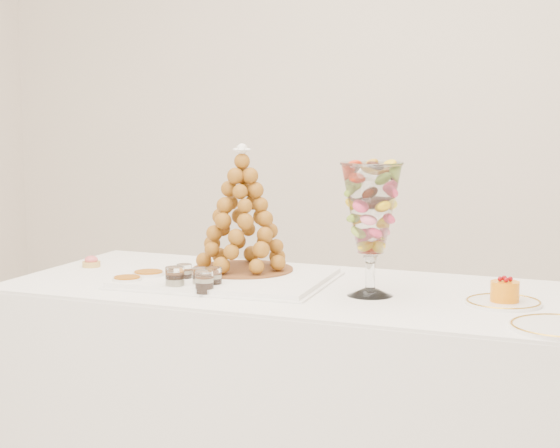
% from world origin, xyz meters
% --- Properties ---
extents(buffet_table, '(1.98, 0.84, 0.74)m').
position_xyz_m(buffet_table, '(0.12, 0.20, 0.37)').
color(buffet_table, white).
rests_on(buffet_table, ground).
extents(lace_tray, '(0.64, 0.49, 0.02)m').
position_xyz_m(lace_tray, '(-0.20, 0.19, 0.76)').
color(lace_tray, white).
rests_on(lace_tray, buffet_table).
extents(macaron_vase, '(0.18, 0.18, 0.39)m').
position_xyz_m(macaron_vase, '(0.28, 0.15, 1.00)').
color(macaron_vase, white).
rests_on(macaron_vase, buffet_table).
extents(cake_plate, '(0.21, 0.21, 0.01)m').
position_xyz_m(cake_plate, '(0.67, 0.16, 0.75)').
color(cake_plate, white).
rests_on(cake_plate, buffet_table).
extents(pink_tart, '(0.06, 0.06, 0.04)m').
position_xyz_m(pink_tart, '(-0.74, 0.27, 0.76)').
color(pink_tart, tan).
rests_on(pink_tart, buffet_table).
extents(verrine_a, '(0.05, 0.05, 0.06)m').
position_xyz_m(verrine_a, '(-0.30, 0.11, 0.78)').
color(verrine_a, white).
rests_on(verrine_a, buffet_table).
extents(verrine_b, '(0.05, 0.05, 0.07)m').
position_xyz_m(verrine_b, '(-0.21, 0.04, 0.78)').
color(verrine_b, white).
rests_on(verrine_b, buffet_table).
extents(verrine_c, '(0.06, 0.06, 0.07)m').
position_xyz_m(verrine_c, '(-0.18, 0.05, 0.78)').
color(verrine_c, white).
rests_on(verrine_c, buffet_table).
extents(verrine_d, '(0.06, 0.06, 0.08)m').
position_xyz_m(verrine_d, '(-0.27, -0.01, 0.78)').
color(verrine_d, white).
rests_on(verrine_d, buffet_table).
extents(verrine_e, '(0.06, 0.06, 0.07)m').
position_xyz_m(verrine_e, '(-0.17, -0.02, 0.78)').
color(verrine_e, white).
rests_on(verrine_e, buffet_table).
extents(ramekin_back, '(0.10, 0.10, 0.03)m').
position_xyz_m(ramekin_back, '(-0.42, 0.10, 0.76)').
color(ramekin_back, white).
rests_on(ramekin_back, buffet_table).
extents(ramekin_front, '(0.09, 0.09, 0.03)m').
position_xyz_m(ramekin_front, '(-0.45, 0.01, 0.76)').
color(ramekin_front, white).
rests_on(ramekin_front, buffet_table).
extents(croquembouche, '(0.33, 0.33, 0.41)m').
position_xyz_m(croquembouche, '(-0.18, 0.29, 0.96)').
color(croquembouche, brown).
rests_on(croquembouche, lace_tray).
extents(mousse_cake, '(0.08, 0.08, 0.07)m').
position_xyz_m(mousse_cake, '(0.67, 0.16, 0.78)').
color(mousse_cake, orange).
rests_on(mousse_cake, cake_plate).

